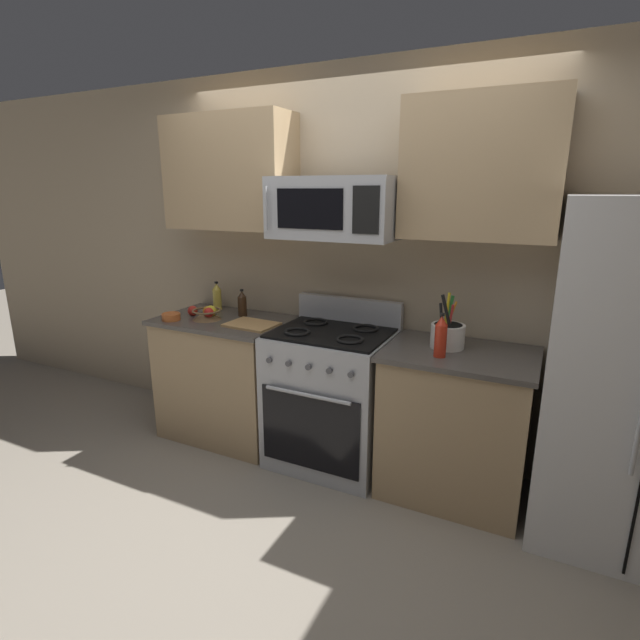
{
  "coord_description": "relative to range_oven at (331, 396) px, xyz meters",
  "views": [
    {
      "loc": [
        1.25,
        -2.03,
        1.81
      ],
      "look_at": [
        -0.02,
        0.57,
        1.03
      ],
      "focal_mm": 27.15,
      "sensor_mm": 36.0,
      "label": 1
    }
  ],
  "objects": [
    {
      "name": "ground_plane",
      "position": [
        0.0,
        -0.7,
        -0.47
      ],
      "size": [
        16.0,
        16.0,
        0.0
      ],
      "primitive_type": "plane",
      "color": "gray"
    },
    {
      "name": "wall_back",
      "position": [
        0.0,
        0.39,
        0.83
      ],
      "size": [
        8.0,
        0.1,
        2.6
      ],
      "primitive_type": "cube",
      "color": "tan",
      "rests_on": "ground"
    },
    {
      "name": "counter_left",
      "position": [
        -0.86,
        -0.0,
        -0.02
      ],
      "size": [
        0.95,
        0.63,
        0.91
      ],
      "color": "tan",
      "rests_on": "ground"
    },
    {
      "name": "range_oven",
      "position": [
        0.0,
        0.0,
        0.0
      ],
      "size": [
        0.76,
        0.68,
        1.09
      ],
      "color": "#B2B5BA",
      "rests_on": "ground"
    },
    {
      "name": "counter_right",
      "position": [
        0.82,
        -0.0,
        -0.02
      ],
      "size": [
        0.85,
        0.63,
        0.91
      ],
      "color": "tan",
      "rests_on": "ground"
    },
    {
      "name": "microwave",
      "position": [
        -0.0,
        0.03,
        1.23
      ],
      "size": [
        0.78,
        0.44,
        0.37
      ],
      "color": "#B2B5BA"
    },
    {
      "name": "upper_cabinets_left",
      "position": [
        -0.87,
        0.17,
        1.45
      ],
      "size": [
        0.94,
        0.34,
        0.77
      ],
      "color": "tan"
    },
    {
      "name": "upper_cabinets_right",
      "position": [
        0.82,
        0.17,
        1.45
      ],
      "size": [
        0.84,
        0.34,
        0.77
      ],
      "color": "tan"
    },
    {
      "name": "utensil_crock",
      "position": [
        0.73,
        0.05,
        0.52
      ],
      "size": [
        0.2,
        0.2,
        0.33
      ],
      "color": "white",
      "rests_on": "counter_right"
    },
    {
      "name": "fruit_basket",
      "position": [
        -0.95,
        -0.07,
        0.48
      ],
      "size": [
        0.21,
        0.21,
        0.1
      ],
      "color": "brown",
      "rests_on": "counter_left"
    },
    {
      "name": "apple_loose",
      "position": [
        -1.11,
        -0.04,
        0.47
      ],
      "size": [
        0.07,
        0.07,
        0.07
      ],
      "primitive_type": "sphere",
      "color": "red",
      "rests_on": "counter_left"
    },
    {
      "name": "cutting_board",
      "position": [
        -0.57,
        -0.07,
        0.44
      ],
      "size": [
        0.35,
        0.27,
        0.02
      ],
      "primitive_type": "cube",
      "rotation": [
        0.0,
        0.0,
        -0.06
      ],
      "color": "tan",
      "rests_on": "counter_left"
    },
    {
      "name": "bottle_hot_sauce",
      "position": [
        0.73,
        -0.14,
        0.55
      ],
      "size": [
        0.07,
        0.07,
        0.25
      ],
      "color": "red",
      "rests_on": "counter_right"
    },
    {
      "name": "bottle_soy",
      "position": [
        -0.78,
        0.12,
        0.53
      ],
      "size": [
        0.06,
        0.06,
        0.2
      ],
      "color": "#382314",
      "rests_on": "counter_left"
    },
    {
      "name": "bottle_oil",
      "position": [
        -1.07,
        0.2,
        0.54
      ],
      "size": [
        0.07,
        0.07,
        0.22
      ],
      "color": "gold",
      "rests_on": "counter_left"
    },
    {
      "name": "prep_bowl",
      "position": [
        -1.17,
        -0.2,
        0.46
      ],
      "size": [
        0.13,
        0.13,
        0.05
      ],
      "color": "#D1662D",
      "rests_on": "counter_left"
    }
  ]
}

